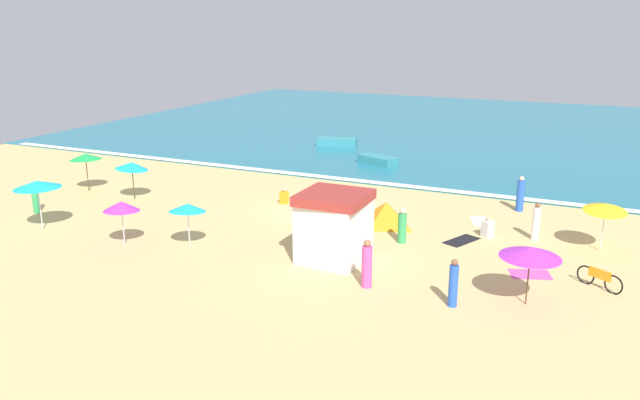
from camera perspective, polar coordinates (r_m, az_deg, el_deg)
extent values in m
plane|color=#D8B775|center=(32.00, -0.07, -0.98)|extent=(60.00, 60.00, 0.00)
cube|color=teal|center=(57.99, 11.69, 6.46)|extent=(60.00, 44.00, 0.10)
cube|color=white|center=(37.58, 3.96, 1.73)|extent=(57.00, 0.70, 0.01)
cube|color=white|center=(25.14, 1.28, -2.87)|extent=(2.59, 2.57, 2.44)
cube|color=#A5332D|center=(24.71, 1.30, 0.23)|extent=(2.61, 2.59, 0.39)
cylinder|color=silver|center=(28.08, -17.46, -2.12)|extent=(0.05, 0.05, 1.94)
cone|color=#B733C6|center=(27.85, -17.60, -0.53)|extent=(1.71, 1.73, 0.51)
cylinder|color=silver|center=(27.12, -11.85, -2.37)|extent=(0.05, 0.05, 1.92)
cone|color=#19B7C6|center=(26.87, -11.95, -0.67)|extent=(1.75, 1.77, 0.49)
cylinder|color=#4C3823|center=(35.28, -16.62, 1.65)|extent=(0.05, 0.05, 2.01)
cone|color=#19B7C6|center=(35.09, -16.73, 3.00)|extent=(2.40, 2.39, 0.58)
cylinder|color=#4C3823|center=(22.51, 18.39, -6.60)|extent=(0.05, 0.05, 2.04)
cone|color=#B733C6|center=(22.19, 18.59, -4.50)|extent=(2.92, 2.92, 0.41)
cylinder|color=silver|center=(31.58, -24.11, -0.49)|extent=(0.05, 0.05, 2.29)
cone|color=#19B7C6|center=(31.33, -24.32, 1.30)|extent=(2.39, 2.38, 0.40)
cylinder|color=silver|center=(28.75, 24.31, -2.32)|extent=(0.05, 0.05, 2.03)
cone|color=yellow|center=(28.50, 24.52, -0.60)|extent=(1.99, 2.01, 0.52)
cylinder|color=#4C3823|center=(37.88, -20.40, 2.35)|extent=(0.05, 0.05, 2.11)
cone|color=green|center=(37.69, -20.54, 3.72)|extent=(2.33, 2.32, 0.42)
pyramid|color=orange|center=(29.76, 6.03, -1.24)|extent=(2.74, 2.50, 1.15)
torus|color=black|center=(24.74, 25.11, -6.99)|extent=(0.65, 0.42, 0.72)
torus|color=black|center=(25.25, 22.98, -6.28)|extent=(0.65, 0.42, 0.72)
cube|color=orange|center=(24.91, 24.09, -6.16)|extent=(0.79, 0.50, 0.36)
cylinder|color=green|center=(27.51, 7.47, -2.55)|extent=(0.43, 0.43, 1.32)
sphere|color=beige|center=(27.27, 7.53, -0.98)|extent=(0.28, 0.28, 0.28)
cylinder|color=green|center=(34.56, -24.44, -0.01)|extent=(0.45, 0.45, 1.34)
sphere|color=#9E6B47|center=(34.37, -24.59, 1.23)|extent=(0.23, 0.23, 0.23)
cylinder|color=#D84CA5|center=(22.87, 4.28, -6.07)|extent=(0.54, 0.54, 1.56)
sphere|color=#9E6B47|center=(22.55, 4.33, -3.94)|extent=(0.27, 0.27, 0.27)
cube|color=white|center=(29.09, 14.97, -2.54)|extent=(0.58, 0.58, 0.75)
sphere|color=#DBA884|center=(28.95, 15.04, -1.65)|extent=(0.21, 0.21, 0.21)
cube|color=orange|center=(33.25, -3.28, 0.24)|extent=(0.39, 0.39, 0.66)
sphere|color=#DBA884|center=(33.14, -3.29, 0.96)|extent=(0.23, 0.23, 0.23)
cylinder|color=blue|center=(21.81, 12.01, -7.64)|extent=(0.40, 0.40, 1.48)
sphere|color=brown|center=(21.49, 12.14, -5.57)|extent=(0.23, 0.23, 0.23)
cylinder|color=blue|center=(33.34, 17.74, 0.36)|extent=(0.43, 0.43, 1.59)
sphere|color=beige|center=(33.12, 17.87, 1.86)|extent=(0.24, 0.24, 0.24)
cylinder|color=white|center=(29.23, 19.03, -2.03)|extent=(0.37, 0.37, 1.48)
sphere|color=brown|center=(28.99, 19.18, -0.45)|extent=(0.23, 0.23, 0.23)
cube|color=black|center=(28.41, 12.74, -3.62)|extent=(1.49, 1.98, 0.01)
cube|color=white|center=(31.31, 14.40, -1.88)|extent=(1.34, 1.80, 0.01)
cube|color=#D84CA5|center=(25.46, 18.55, -6.42)|extent=(1.76, 1.43, 0.01)
cube|color=teal|center=(42.15, 5.26, 3.65)|extent=(2.88, 2.02, 0.54)
cube|color=teal|center=(48.25, 1.54, 5.31)|extent=(3.22, 1.95, 0.58)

